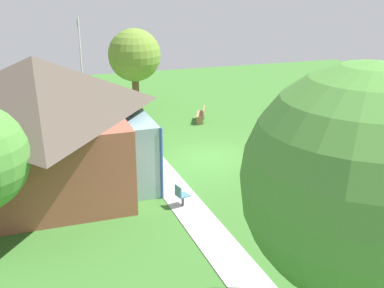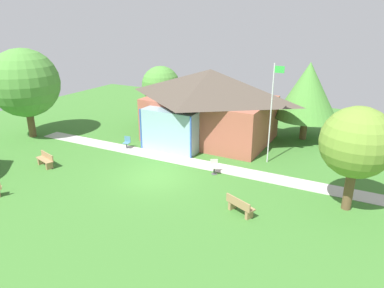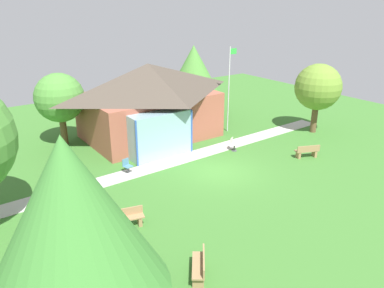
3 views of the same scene
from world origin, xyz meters
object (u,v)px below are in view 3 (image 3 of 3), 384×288
bench_front_left (200,266)px  tree_behind_pavilion_left (60,98)px  pavilion (149,100)px  patio_chair_lawn_spare (233,145)px  tree_behind_pavilion_right (194,70)px  bench_mid_right (307,152)px  bench_mid_left (127,219)px  tree_lawn_corner (71,219)px  tree_east_hedge (318,87)px  patio_chair_west (127,166)px  flagpole (229,86)px

bench_front_left → tree_behind_pavilion_left: 16.16m
pavilion → patio_chair_lawn_spare: 6.68m
tree_behind_pavilion_right → bench_mid_right: bearing=-91.3°
bench_front_left → tree_behind_pavilion_right: bearing=1.5°
bench_front_left → bench_mid_left: size_ratio=0.94×
patio_chair_lawn_spare → tree_lawn_corner: tree_lawn_corner is taller
bench_mid_left → tree_behind_pavilion_right: bearing=-119.9°
bench_mid_right → bench_mid_left: 12.62m
patio_chair_lawn_spare → tree_east_hedge: 7.93m
pavilion → bench_mid_left: 11.74m
patio_chair_west → tree_behind_pavilion_right: tree_behind_pavilion_right is taller
bench_mid_right → patio_chair_lawn_spare: patio_chair_lawn_spare is taller
pavilion → tree_east_hedge: (10.39, -6.12, 0.66)m
flagpole → bench_front_left: bearing=-134.2°
pavilion → bench_mid_right: bearing=-56.3°
flagpole → tree_east_hedge: flagpole is taller
bench_mid_right → tree_lawn_corner: tree_lawn_corner is taller
tree_lawn_corner → pavilion: bearing=53.8°
flagpole → bench_mid_right: 7.43m
flagpole → bench_mid_left: 14.22m
bench_mid_right → bench_mid_left: size_ratio=0.99×
pavilion → bench_mid_left: bearing=-124.9°
patio_chair_west → tree_behind_pavilion_left: size_ratio=0.18×
pavilion → bench_front_left: pavilion is taller
pavilion → tree_lawn_corner: 17.21m
tree_behind_pavilion_left → tree_lawn_corner: size_ratio=0.77×
bench_front_left → tree_east_hedge: size_ratio=0.29×
tree_behind_pavilion_right → tree_lawn_corner: (-16.43, -17.32, 0.29)m
bench_mid_left → patio_chair_west: patio_chair_west is taller
bench_front_left → bench_mid_right: bearing=-31.5°
bench_mid_right → tree_behind_pavilion_left: size_ratio=0.32×
bench_mid_left → tree_east_hedge: tree_east_hedge is taller
patio_chair_lawn_spare → tree_behind_pavilion_left: size_ratio=0.18×
flagpole → tree_lawn_corner: bearing=-143.1°
patio_chair_west → pavilion: bearing=-145.5°
tree_behind_pavilion_right → tree_east_hedge: size_ratio=1.13×
tree_behind_pavilion_right → bench_front_left: bearing=-125.2°
tree_behind_pavilion_left → tree_lawn_corner: bearing=-106.1°
tree_behind_pavilion_right → bench_mid_left: bearing=-135.0°
pavilion → patio_chair_lawn_spare: pavilion is taller
bench_mid_right → bench_front_left: 12.82m
patio_chair_west → tree_east_hedge: 14.89m
patio_chair_lawn_spare → tree_behind_pavilion_left: 11.80m
bench_mid_left → tree_lawn_corner: (-3.54, -4.42, 3.56)m
tree_east_hedge → pavilion: bearing=149.5°
tree_behind_pavilion_right → tree_east_hedge: tree_behind_pavilion_right is taller
bench_mid_left → patio_chair_lawn_spare: size_ratio=1.82×
bench_mid_left → tree_behind_pavilion_right: 18.52m
bench_front_left → tree_lawn_corner: (-4.25, -0.07, 3.56)m
flagpole → patio_chair_lawn_spare: size_ratio=7.23×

